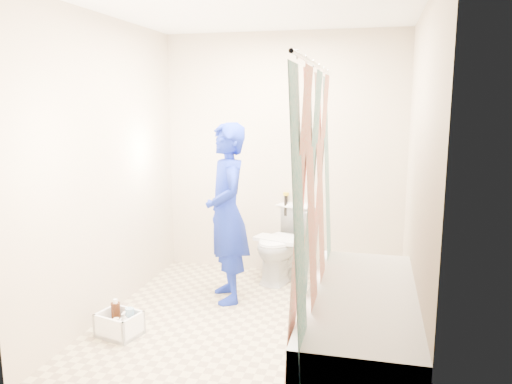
% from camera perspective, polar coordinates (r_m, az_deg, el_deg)
% --- Properties ---
extents(floor, '(2.60, 2.60, 0.00)m').
position_cam_1_polar(floor, '(4.09, -0.49, -14.76)').
color(floor, tan).
rests_on(floor, ground).
extents(ceiling, '(2.40, 2.60, 0.02)m').
position_cam_1_polar(ceiling, '(3.76, -0.55, 20.54)').
color(ceiling, white).
rests_on(ceiling, wall_back).
extents(wall_back, '(2.40, 0.02, 2.40)m').
position_cam_1_polar(wall_back, '(5.00, 3.08, 4.20)').
color(wall_back, '#BCA891').
rests_on(wall_back, ground).
extents(wall_front, '(2.40, 0.02, 2.40)m').
position_cam_1_polar(wall_front, '(2.52, -7.66, -1.99)').
color(wall_front, '#BCA891').
rests_on(wall_front, ground).
extents(wall_left, '(0.02, 2.60, 2.40)m').
position_cam_1_polar(wall_left, '(4.19, -16.67, 2.59)').
color(wall_left, '#BCA891').
rests_on(wall_left, ground).
extents(wall_right, '(0.02, 2.60, 2.40)m').
position_cam_1_polar(wall_right, '(3.64, 18.13, 1.40)').
color(wall_right, '#BCA891').
rests_on(wall_right, ground).
extents(bathtub, '(0.70, 1.75, 0.50)m').
position_cam_1_polar(bathtub, '(3.49, 11.87, -14.73)').
color(bathtub, silver).
rests_on(bathtub, ground).
extents(curtain_rod, '(0.02, 1.90, 0.02)m').
position_cam_1_polar(curtain_rod, '(3.20, 6.92, 14.15)').
color(curtain_rod, silver).
rests_on(curtain_rod, wall_back).
extents(shower_curtain, '(0.06, 1.75, 1.80)m').
position_cam_1_polar(shower_curtain, '(3.27, 6.57, -2.34)').
color(shower_curtain, white).
rests_on(shower_curtain, curtain_rod).
extents(toilet, '(0.60, 0.80, 0.73)m').
position_cam_1_polar(toilet, '(4.92, 3.14, -5.84)').
color(toilet, white).
rests_on(toilet, ground).
extents(tank_lid, '(0.48, 0.32, 0.03)m').
position_cam_1_polar(tank_lid, '(4.80, 2.50, -5.45)').
color(tank_lid, white).
rests_on(tank_lid, toilet).
extents(tank_internals, '(0.17, 0.08, 0.24)m').
position_cam_1_polar(tank_internals, '(5.02, 3.80, -1.36)').
color(tank_internals, black).
rests_on(tank_internals, toilet).
extents(plumber, '(0.60, 0.68, 1.56)m').
position_cam_1_polar(plumber, '(4.32, -3.33, -2.45)').
color(plumber, navy).
rests_on(plumber, ground).
extents(cleaning_caddy, '(0.35, 0.31, 0.23)m').
position_cam_1_polar(cleaning_caddy, '(3.99, -15.25, -14.47)').
color(cleaning_caddy, white).
rests_on(cleaning_caddy, ground).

